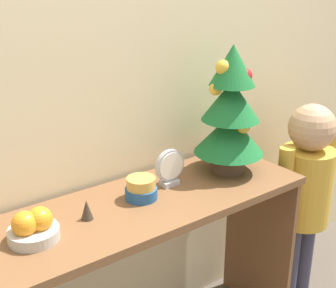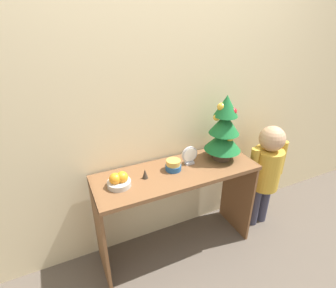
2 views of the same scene
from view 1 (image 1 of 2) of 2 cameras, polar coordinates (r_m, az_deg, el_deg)
back_wall at (r=1.71m, az=-7.51°, el=11.68°), size 7.00×0.05×2.50m
console_table at (r=1.75m, az=-2.19°, el=-11.76°), size 1.20×0.42×0.75m
mini_tree at (r=1.81m, az=7.62°, el=3.93°), size 0.28×0.28×0.50m
fruit_bowl at (r=1.47m, az=-16.13°, el=-9.76°), size 0.15×0.15×0.10m
singing_bowl at (r=1.65m, az=-3.30°, el=-5.46°), size 0.11×0.11×0.08m
desk_clock at (r=1.73m, az=0.23°, el=-2.96°), size 0.12×0.04×0.14m
figurine at (r=1.55m, az=-9.88°, el=-7.90°), size 0.04×0.04×0.07m
child_figure at (r=2.23m, az=16.43°, el=-4.57°), size 0.37×0.24×0.96m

